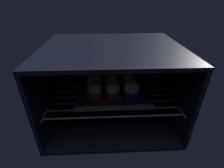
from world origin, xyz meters
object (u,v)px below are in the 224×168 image
at_px(muffin_row1_col2, 128,81).
at_px(muffin_row2_col1, 111,74).
at_px(muffin_row2_col2, 126,74).
at_px(muffin_row0_col2, 131,90).
at_px(muffin_row1_col1, 111,81).
at_px(muffin_row0_col0, 94,91).
at_px(muffin_row2_col0, 96,74).
at_px(baking_tray, 112,89).
at_px(muffin_row0_col1, 113,90).
at_px(muffin_row1_col0, 95,82).

bearing_deg(muffin_row1_col2, muffin_row2_col1, 134.03).
distance_m(muffin_row2_col1, muffin_row2_col2, 0.08).
xyz_separation_m(muffin_row0_col2, muffin_row1_col1, (-0.08, 0.08, -0.00)).
bearing_deg(muffin_row1_col1, muffin_row0_col0, -132.92).
bearing_deg(muffin_row2_col2, muffin_row2_col0, 177.46).
height_order(muffin_row0_col0, muffin_row2_col1, muffin_row2_col1).
relative_size(baking_tray, muffin_row2_col2, 4.17).
bearing_deg(muffin_row2_col1, muffin_row0_col0, -115.24).
bearing_deg(muffin_row2_col2, muffin_row0_col2, -88.71).
xyz_separation_m(baking_tray, muffin_row0_col2, (0.08, -0.08, 0.04)).
bearing_deg(muffin_row0_col1, muffin_row1_col0, 137.53).
xyz_separation_m(muffin_row0_col2, muffin_row2_col1, (-0.08, 0.16, 0.00)).
relative_size(muffin_row1_col0, muffin_row2_col0, 0.99).
bearing_deg(muffin_row1_col1, muffin_row0_col2, -43.03).
bearing_deg(muffin_row2_col2, muffin_row1_col1, -137.06).
xyz_separation_m(baking_tray, muffin_row1_col2, (0.08, -0.00, 0.04)).
relative_size(baking_tray, muffin_row1_col0, 4.24).
relative_size(muffin_row2_col0, muffin_row2_col2, 0.99).
bearing_deg(muffin_row0_col2, muffin_row2_col1, 117.88).
distance_m(muffin_row1_col1, muffin_row2_col0, 0.11).
bearing_deg(muffin_row2_col1, baking_tray, -87.56).
xyz_separation_m(baking_tray, muffin_row2_col1, (-0.00, 0.08, 0.04)).
distance_m(muffin_row0_col2, muffin_row1_col2, 0.07).
distance_m(muffin_row0_col1, muffin_row2_col2, 0.17).
bearing_deg(muffin_row0_col2, muffin_row2_col2, 91.29).
xyz_separation_m(muffin_row0_col1, muffin_row1_col2, (0.08, 0.08, 0.00)).
height_order(baking_tray, muffin_row0_col0, muffin_row0_col0).
relative_size(muffin_row0_col2, muffin_row2_col2, 1.00).
height_order(baking_tray, muffin_row1_col1, muffin_row1_col1).
distance_m(muffin_row1_col2, muffin_row2_col0, 0.18).
height_order(muffin_row0_col0, muffin_row1_col2, muffin_row1_col2).
bearing_deg(muffin_row0_col0, muffin_row1_col1, 47.08).
distance_m(muffin_row0_col0, muffin_row0_col1, 0.08).
height_order(muffin_row0_col2, muffin_row1_col2, muffin_row1_col2).
distance_m(muffin_row1_col0, muffin_row1_col2, 0.16).
xyz_separation_m(muffin_row0_col0, muffin_row2_col1, (0.08, 0.16, 0.00)).
bearing_deg(muffin_row0_col2, muffin_row1_col1, 136.97).
height_order(muffin_row0_col2, muffin_row1_col0, same).
relative_size(muffin_row1_col1, muffin_row1_col2, 0.94).
xyz_separation_m(muffin_row1_col0, muffin_row2_col0, (0.00, 0.09, 0.00)).
bearing_deg(muffin_row1_col1, muffin_row2_col1, 89.66).
distance_m(muffin_row0_col2, muffin_row1_col1, 0.11).
height_order(muffin_row2_col0, muffin_row2_col2, same).
height_order(muffin_row0_col2, muffin_row2_col2, same).
relative_size(muffin_row1_col0, muffin_row1_col1, 1.00).
bearing_deg(muffin_row2_col0, muffin_row2_col1, -1.79).
bearing_deg(muffin_row0_col1, muffin_row1_col2, 44.05).
xyz_separation_m(muffin_row1_col0, muffin_row1_col1, (0.08, 0.01, 0.00)).
xyz_separation_m(baking_tray, muffin_row0_col1, (-0.00, -0.08, 0.04)).
bearing_deg(muffin_row2_col0, muffin_row1_col0, -92.43).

